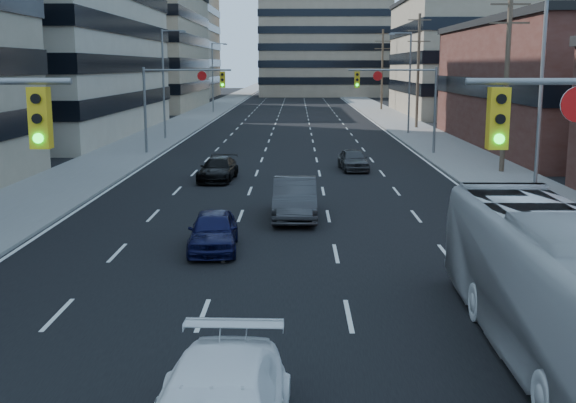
% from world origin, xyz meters
% --- Properties ---
extents(road_surface, '(18.00, 300.00, 0.02)m').
position_xyz_m(road_surface, '(0.00, 130.00, 0.01)').
color(road_surface, black).
rests_on(road_surface, ground).
extents(sidewalk_left, '(5.00, 300.00, 0.15)m').
position_xyz_m(sidewalk_left, '(-11.50, 130.00, 0.07)').
color(sidewalk_left, slate).
rests_on(sidewalk_left, ground).
extents(sidewalk_right, '(5.00, 300.00, 0.15)m').
position_xyz_m(sidewalk_right, '(11.50, 130.00, 0.07)').
color(sidewalk_right, slate).
rests_on(sidewalk_right, ground).
extents(office_left_far, '(20.00, 30.00, 16.00)m').
position_xyz_m(office_left_far, '(-24.00, 100.00, 8.00)').
color(office_left_far, gray).
rests_on(office_left_far, ground).
extents(office_right_far, '(22.00, 28.00, 14.00)m').
position_xyz_m(office_right_far, '(25.00, 88.00, 7.00)').
color(office_right_far, gray).
rests_on(office_right_far, ground).
extents(bg_block_left, '(24.00, 24.00, 20.00)m').
position_xyz_m(bg_block_left, '(-28.00, 140.00, 10.00)').
color(bg_block_left, '#ADA089').
rests_on(bg_block_left, ground).
extents(bg_block_right, '(22.00, 22.00, 12.00)m').
position_xyz_m(bg_block_right, '(32.00, 130.00, 6.00)').
color(bg_block_right, gray).
rests_on(bg_block_right, ground).
extents(signal_far_left, '(6.09, 0.33, 6.00)m').
position_xyz_m(signal_far_left, '(-7.68, 45.00, 4.30)').
color(signal_far_left, slate).
rests_on(signal_far_left, ground).
extents(signal_far_right, '(6.09, 0.33, 6.00)m').
position_xyz_m(signal_far_right, '(7.68, 45.00, 4.30)').
color(signal_far_right, slate).
rests_on(signal_far_right, ground).
extents(utility_pole_block, '(2.20, 0.28, 11.00)m').
position_xyz_m(utility_pole_block, '(12.20, 36.00, 5.78)').
color(utility_pole_block, '#4C3D2D').
rests_on(utility_pole_block, ground).
extents(utility_pole_midblock, '(2.20, 0.28, 11.00)m').
position_xyz_m(utility_pole_midblock, '(12.20, 66.00, 5.78)').
color(utility_pole_midblock, '#4C3D2D').
rests_on(utility_pole_midblock, ground).
extents(utility_pole_distant, '(2.20, 0.28, 11.00)m').
position_xyz_m(utility_pole_distant, '(12.20, 96.00, 5.78)').
color(utility_pole_distant, '#4C3D2D').
rests_on(utility_pole_distant, ground).
extents(streetlight_left_mid, '(2.03, 0.22, 9.00)m').
position_xyz_m(streetlight_left_mid, '(-10.34, 55.00, 5.05)').
color(streetlight_left_mid, slate).
rests_on(streetlight_left_mid, ground).
extents(streetlight_left_far, '(2.03, 0.22, 9.00)m').
position_xyz_m(streetlight_left_far, '(-10.34, 90.00, 5.05)').
color(streetlight_left_far, slate).
rests_on(streetlight_left_far, ground).
extents(streetlight_right_near, '(2.03, 0.22, 9.00)m').
position_xyz_m(streetlight_right_near, '(10.34, 25.00, 5.05)').
color(streetlight_right_near, slate).
rests_on(streetlight_right_near, ground).
extents(streetlight_right_far, '(2.03, 0.22, 9.00)m').
position_xyz_m(streetlight_right_far, '(10.34, 60.00, 5.05)').
color(streetlight_right_far, slate).
rests_on(streetlight_right_far, ground).
extents(transit_bus, '(2.73, 11.12, 3.09)m').
position_xyz_m(transit_bus, '(6.00, 9.56, 1.54)').
color(transit_bus, '#BBBBBB').
rests_on(transit_bus, ground).
extents(sedan_blue, '(1.81, 4.02, 1.34)m').
position_xyz_m(sedan_blue, '(-2.26, 18.43, 0.67)').
color(sedan_blue, '#0D0E34').
rests_on(sedan_blue, ground).
extents(sedan_grey_center, '(1.74, 4.96, 1.63)m').
position_xyz_m(sedan_grey_center, '(0.43, 23.64, 0.82)').
color(sedan_grey_center, '#303033').
rests_on(sedan_grey_center, ground).
extents(sedan_black_far, '(2.07, 4.41, 1.24)m').
position_xyz_m(sedan_black_far, '(-3.72, 33.29, 0.62)').
color(sedan_black_far, black).
rests_on(sedan_black_far, ground).
extents(sedan_grey_right, '(1.82, 3.89, 1.29)m').
position_xyz_m(sedan_grey_right, '(3.82, 37.28, 0.64)').
color(sedan_grey_right, '#343537').
rests_on(sedan_grey_right, ground).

